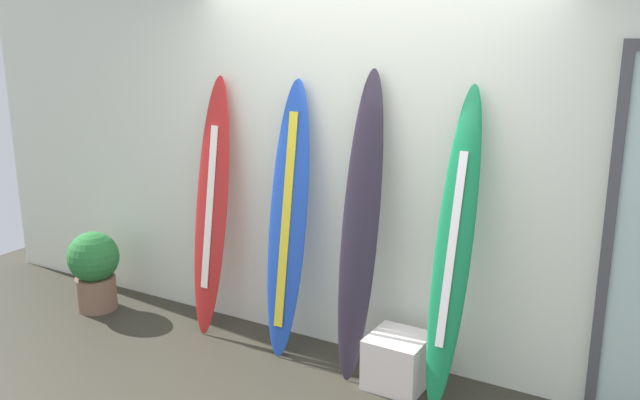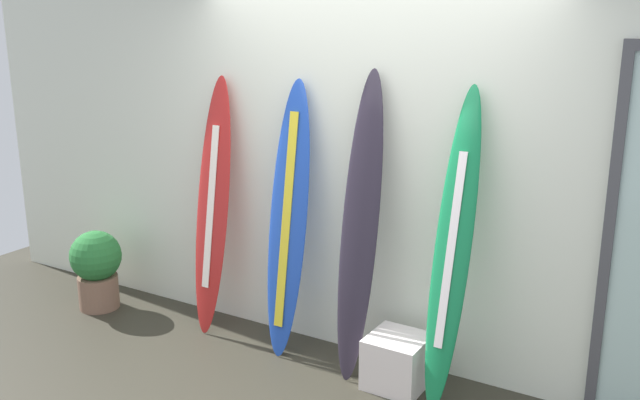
% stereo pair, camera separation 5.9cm
% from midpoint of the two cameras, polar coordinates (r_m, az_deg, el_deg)
% --- Properties ---
extents(wall_back, '(7.20, 0.20, 2.80)m').
position_cam_midpoint_polar(wall_back, '(4.69, 3.80, 3.76)').
color(wall_back, white).
rests_on(wall_back, ground).
extents(surfboard_crimson, '(0.29, 0.36, 1.89)m').
position_cam_midpoint_polar(surfboard_crimson, '(5.13, -9.21, -0.62)').
color(surfboard_crimson, '#B42321').
rests_on(surfboard_crimson, ground).
extents(surfboard_cobalt, '(0.30, 0.38, 1.90)m').
position_cam_midpoint_polar(surfboard_cobalt, '(4.75, -3.02, -1.88)').
color(surfboard_cobalt, '#1F48B5').
rests_on(surfboard_cobalt, ground).
extents(surfboard_charcoal, '(0.27, 0.43, 1.99)m').
position_cam_midpoint_polar(surfboard_charcoal, '(4.44, 2.91, -2.49)').
color(surfboard_charcoal, '#2A2431').
rests_on(surfboard_charcoal, ground).
extents(surfboard_emerald, '(0.24, 0.49, 1.93)m').
position_cam_midpoint_polar(surfboard_emerald, '(4.19, 10.48, -4.03)').
color(surfboard_emerald, '#167F48').
rests_on(surfboard_emerald, ground).
extents(display_block_left, '(0.37, 0.37, 0.34)m').
position_cam_midpoint_polar(display_block_left, '(4.58, 6.04, -12.97)').
color(display_block_left, white).
rests_on(display_block_left, ground).
extents(potted_plant, '(0.41, 0.41, 0.65)m').
position_cam_midpoint_polar(potted_plant, '(5.87, -18.31, -5.26)').
color(potted_plant, brown).
rests_on(potted_plant, ground).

